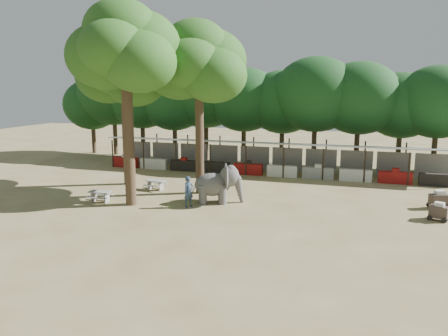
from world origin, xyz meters
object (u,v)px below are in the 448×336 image
(picnic_table_near, at_px, (100,195))
(cart_front, at_px, (439,211))
(yard_tree_left, at_px, (123,70))
(picnic_table_far, at_px, (156,184))
(yard_tree_back, at_px, (198,63))
(yard_tree_center, at_px, (125,49))
(handler, at_px, (189,192))
(elephant, at_px, (218,184))
(cart_back, at_px, (439,200))

(picnic_table_near, distance_m, cart_front, 19.63)
(yard_tree_left, xyz_separation_m, picnic_table_far, (2.87, -1.27, -7.77))
(cart_front, bearing_deg, yard_tree_back, -166.45)
(yard_tree_center, bearing_deg, yard_tree_left, 120.96)
(cart_front, bearing_deg, handler, -151.76)
(yard_tree_left, xyz_separation_m, handler, (6.70, -4.67, -7.26))
(yard_tree_back, distance_m, picnic_table_near, 10.42)
(yard_tree_back, bearing_deg, elephant, -46.70)
(yard_tree_center, height_order, picnic_table_near, yard_tree_center)
(yard_tree_left, distance_m, picnic_table_far, 8.38)
(yard_tree_center, height_order, handler, yard_tree_center)
(yard_tree_left, xyz_separation_m, cart_front, (20.52, -3.15, -7.71))
(yard_tree_back, distance_m, picnic_table_far, 8.70)
(yard_tree_back, xyz_separation_m, picnic_table_near, (-4.99, -4.25, -8.10))
(cart_back, bearing_deg, yard_tree_back, 160.47)
(picnic_table_far, relative_size, cart_front, 1.20)
(yard_tree_back, relative_size, picnic_table_near, 8.01)
(cart_front, height_order, cart_back, cart_back)
(yard_tree_center, distance_m, yard_tree_back, 5.04)
(elephant, bearing_deg, picnic_table_near, 176.47)
(picnic_table_near, xyz_separation_m, picnic_table_far, (1.86, 3.98, -0.01))
(picnic_table_far, bearing_deg, yard_tree_center, -82.60)
(elephant, relative_size, picnic_table_near, 2.25)
(cart_back, bearing_deg, elephant, 170.48)
(yard_tree_back, xyz_separation_m, elephant, (2.10, -2.22, -7.36))
(yard_tree_left, distance_m, picnic_table_near, 9.42)
(picnic_table_near, bearing_deg, yard_tree_left, 97.88)
(cart_back, bearing_deg, cart_front, -119.63)
(yard_tree_left, bearing_deg, picnic_table_far, -23.92)
(yard_tree_left, relative_size, yard_tree_center, 0.92)
(yard_tree_center, distance_m, cart_front, 19.66)
(yard_tree_left, height_order, picnic_table_far, yard_tree_left)
(elephant, bearing_deg, yard_tree_left, 138.82)
(picnic_table_far, bearing_deg, cart_back, 7.31)
(yard_tree_back, xyz_separation_m, cart_front, (14.52, -2.15, -8.05))
(elephant, distance_m, cart_back, 13.08)
(elephant, distance_m, handler, 2.03)
(cart_front, distance_m, cart_back, 2.53)
(yard_tree_back, bearing_deg, picnic_table_near, -139.62)
(yard_tree_back, distance_m, handler, 8.47)
(yard_tree_left, height_order, handler, yard_tree_left)
(picnic_table_far, bearing_deg, elephant, -15.13)
(yard_tree_center, height_order, cart_front, yard_tree_center)
(yard_tree_left, distance_m, handler, 10.93)
(picnic_table_far, bearing_deg, handler, -36.23)
(elephant, bearing_deg, cart_back, -8.12)
(cart_back, bearing_deg, handler, 174.90)
(yard_tree_center, bearing_deg, cart_front, 6.02)
(yard_tree_center, xyz_separation_m, picnic_table_far, (-0.13, 3.73, -8.77))
(picnic_table_far, bearing_deg, picnic_table_near, -109.73)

